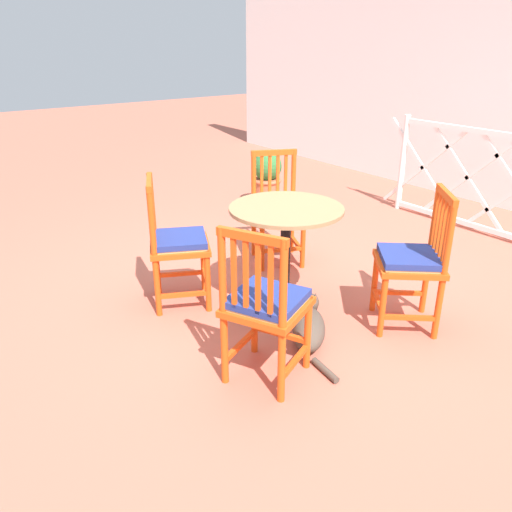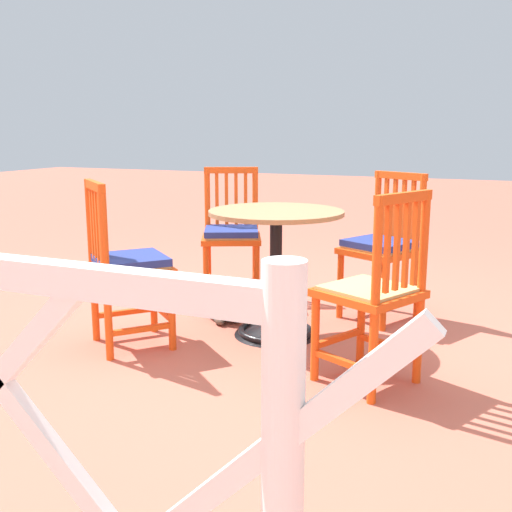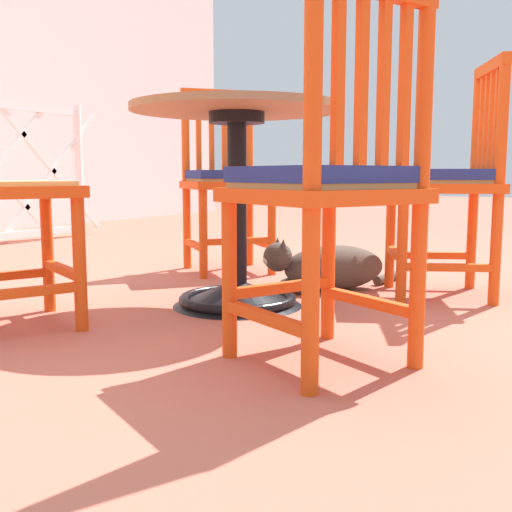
% 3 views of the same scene
% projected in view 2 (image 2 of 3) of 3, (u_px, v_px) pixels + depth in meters
% --- Properties ---
extents(ground_plane, '(24.00, 24.00, 0.00)m').
position_uv_depth(ground_plane, '(293.00, 337.00, 3.53)').
color(ground_plane, '#BC604C').
extents(cafe_table, '(0.76, 0.76, 0.73)m').
position_uv_depth(cafe_table, '(276.00, 287.00, 3.52)').
color(cafe_table, black).
rests_on(cafe_table, ground_plane).
extents(orange_chair_facing_out, '(0.53, 0.53, 0.91)m').
position_uv_depth(orange_chair_facing_out, '(231.00, 236.00, 4.26)').
color(orange_chair_facing_out, '#E04C14').
rests_on(orange_chair_facing_out, ground_plane).
extents(orange_chair_tucked_in, '(0.56, 0.56, 0.91)m').
position_uv_depth(orange_chair_tucked_in, '(127.00, 267.00, 3.31)').
color(orange_chair_tucked_in, '#E04C14').
rests_on(orange_chair_tucked_in, ground_plane).
extents(orange_chair_near_fence, '(0.53, 0.53, 0.91)m').
position_uv_depth(orange_chair_near_fence, '(373.00, 294.00, 2.81)').
color(orange_chair_near_fence, '#E04C14').
rests_on(orange_chair_near_fence, ground_plane).
extents(orange_chair_at_corner, '(0.54, 0.54, 0.91)m').
position_uv_depth(orange_chair_at_corner, '(383.00, 249.00, 3.80)').
color(orange_chair_at_corner, '#E04C14').
rests_on(orange_chair_at_corner, ground_plane).
extents(tabby_cat, '(0.65, 0.46, 0.23)m').
position_uv_depth(tabby_cat, '(220.00, 303.00, 3.87)').
color(tabby_cat, '#4C4238').
rests_on(tabby_cat, ground_plane).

